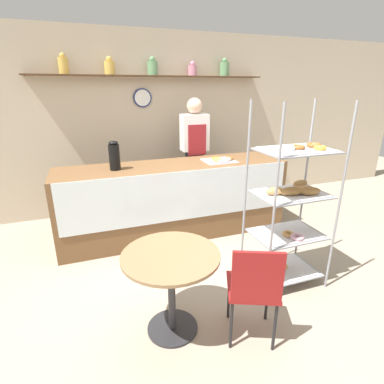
% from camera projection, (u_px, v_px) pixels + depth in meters
% --- Properties ---
extents(ground_plane, '(14.00, 14.00, 0.00)m').
position_uv_depth(ground_plane, '(204.00, 275.00, 3.20)').
color(ground_plane, gray).
extents(back_wall, '(10.00, 0.30, 2.70)m').
position_uv_depth(back_wall, '(153.00, 123.00, 4.70)').
color(back_wall, beige).
rests_on(back_wall, ground_plane).
extents(display_counter, '(2.96, 0.73, 0.97)m').
position_uv_depth(display_counter, '(174.00, 199.00, 3.99)').
color(display_counter, brown).
rests_on(display_counter, ground_plane).
extents(pastry_rack, '(0.72, 0.51, 1.80)m').
position_uv_depth(pastry_rack, '(290.00, 210.00, 2.86)').
color(pastry_rack, gray).
rests_on(pastry_rack, ground_plane).
extents(person_worker, '(0.39, 0.23, 1.76)m').
position_uv_depth(person_worker, '(194.00, 153.00, 4.45)').
color(person_worker, '#282833').
rests_on(person_worker, ground_plane).
extents(cafe_table, '(0.76, 0.76, 0.71)m').
position_uv_depth(cafe_table, '(171.00, 273.00, 2.32)').
color(cafe_table, '#262628').
rests_on(cafe_table, ground_plane).
extents(cafe_chair, '(0.50, 0.50, 0.86)m').
position_uv_depth(cafe_chair, '(254.00, 285.00, 2.21)').
color(cafe_chair, black).
rests_on(cafe_chair, ground_plane).
extents(coffee_carafe, '(0.13, 0.13, 0.35)m').
position_uv_depth(coffee_carafe, '(114.00, 156.00, 3.53)').
color(coffee_carafe, black).
rests_on(coffee_carafe, display_counter).
extents(donut_tray_counter, '(0.41, 0.36, 0.05)m').
position_uv_depth(donut_tray_counter, '(221.00, 160.00, 3.97)').
color(donut_tray_counter, silver).
rests_on(donut_tray_counter, display_counter).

